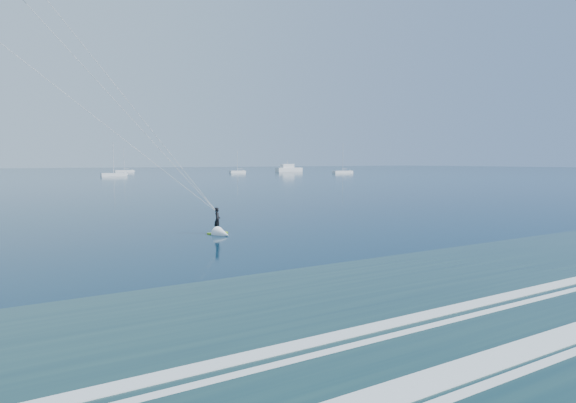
% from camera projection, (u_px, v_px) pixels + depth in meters
% --- Properties ---
extents(kitesurfer_rig, '(22.19, 5.28, 19.15)m').
position_uv_depth(kitesurfer_rig, '(110.00, 96.00, 33.85)').
color(kitesurfer_rig, '#93DD1A').
rests_on(kitesurfer_rig, ground).
extents(motor_yacht, '(14.76, 3.94, 6.13)m').
position_uv_depth(motor_yacht, '(289.00, 169.00, 270.76)').
color(motor_yacht, white).
rests_on(motor_yacht, ground).
extents(sailboat_3, '(9.20, 2.40, 12.70)m').
position_uv_depth(sailboat_3, '(114.00, 174.00, 190.96)').
color(sailboat_3, white).
rests_on(sailboat_3, ground).
extents(sailboat_4, '(9.16, 2.40, 12.39)m').
position_uv_depth(sailboat_4, '(124.00, 171.00, 253.05)').
color(sailboat_4, white).
rests_on(sailboat_4, ground).
extents(sailboat_5, '(7.59, 2.40, 10.52)m').
position_uv_depth(sailboat_5, '(237.00, 172.00, 237.75)').
color(sailboat_5, white).
rests_on(sailboat_5, ground).
extents(sailboat_6, '(10.40, 2.40, 13.86)m').
position_uv_depth(sailboat_6, '(343.00, 172.00, 236.35)').
color(sailboat_6, white).
rests_on(sailboat_6, ground).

